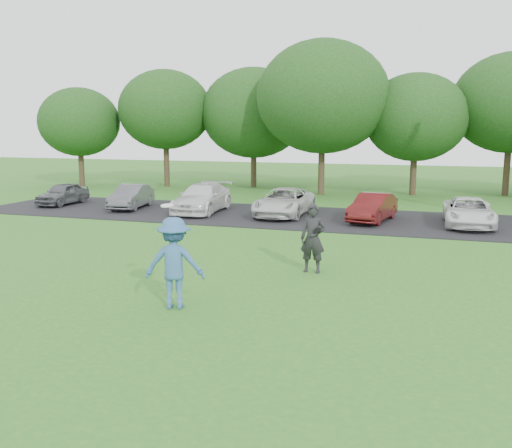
{
  "coord_description": "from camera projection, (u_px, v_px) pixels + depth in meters",
  "views": [
    {
      "loc": [
        4.57,
        -10.47,
        3.79
      ],
      "look_at": [
        0.0,
        3.5,
        1.3
      ],
      "focal_mm": 40.0,
      "sensor_mm": 36.0,
      "label": 1
    }
  ],
  "objects": [
    {
      "name": "camera_bystander",
      "position": [
        313.0,
        238.0,
        14.99
      ],
      "size": [
        0.67,
        0.45,
        1.82
      ],
      "color": "black",
      "rests_on": "ground"
    },
    {
      "name": "parking_lot",
      "position": [
        326.0,
        218.0,
        24.03
      ],
      "size": [
        32.0,
        6.5,
        0.03
      ],
      "primitive_type": "cube",
      "color": "black",
      "rests_on": "ground"
    },
    {
      "name": "ground",
      "position": [
        204.0,
        312.0,
        11.85
      ],
      "size": [
        100.0,
        100.0,
        0.0
      ],
      "primitive_type": "plane",
      "color": "#2A6C1E",
      "rests_on": "ground"
    },
    {
      "name": "tree_row",
      "position": [
        389.0,
        107.0,
        31.89
      ],
      "size": [
        42.39,
        9.85,
        8.64
      ],
      "color": "#38281C",
      "rests_on": "ground"
    },
    {
      "name": "frisbee_player",
      "position": [
        174.0,
        263.0,
        12.01
      ],
      "size": [
        1.41,
        1.04,
        2.21
      ],
      "color": "#356195",
      "rests_on": "ground"
    },
    {
      "name": "parked_cars",
      "position": [
        333.0,
        205.0,
        23.78
      ],
      "size": [
        27.65,
        4.43,
        1.26
      ],
      "color": "#55575C",
      "rests_on": "parking_lot"
    }
  ]
}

